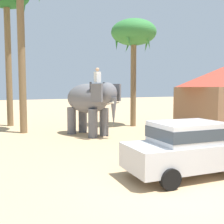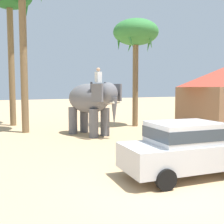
# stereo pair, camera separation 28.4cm
# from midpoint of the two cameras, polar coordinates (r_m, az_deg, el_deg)

# --- Properties ---
(ground_plane) EXTENTS (120.00, 120.00, 0.00)m
(ground_plane) POSITION_cam_midpoint_polar(r_m,az_deg,el_deg) (7.80, 12.48, -15.69)
(ground_plane) COLOR tan
(car_sedan_foreground) EXTENTS (4.30, 2.29, 1.70)m
(car_sedan_foreground) POSITION_cam_midpoint_polar(r_m,az_deg,el_deg) (8.86, 16.11, -6.99)
(car_sedan_foreground) COLOR #B7BABF
(car_sedan_foreground) RESTS_ON ground
(elephant_with_mahout) EXTENTS (2.55, 4.02, 3.88)m
(elephant_with_mahout) POSITION_cam_midpoint_polar(r_m,az_deg,el_deg) (15.77, -3.84, 2.28)
(elephant_with_mahout) COLOR slate
(elephant_with_mahout) RESTS_ON ground
(palm_tree_behind_elephant) EXTENTS (3.20, 3.20, 10.17)m
(palm_tree_behind_elephant) POSITION_cam_midpoint_polar(r_m,az_deg,el_deg) (21.95, -20.33, 20.94)
(palm_tree_behind_elephant) COLOR brown
(palm_tree_behind_elephant) RESTS_ON ground
(palm_tree_far_back) EXTENTS (3.20, 3.20, 7.57)m
(palm_tree_far_back) POSITION_cam_midpoint_polar(r_m,az_deg,el_deg) (19.97, 5.42, 15.75)
(palm_tree_far_back) COLOR brown
(palm_tree_far_back) RESTS_ON ground
(roadside_hut) EXTENTS (5.34, 4.61, 4.00)m
(roadside_hut) POSITION_cam_midpoint_polar(r_m,az_deg,el_deg) (17.49, 22.91, 2.61)
(roadside_hut) COLOR #8C6647
(roadside_hut) RESTS_ON ground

